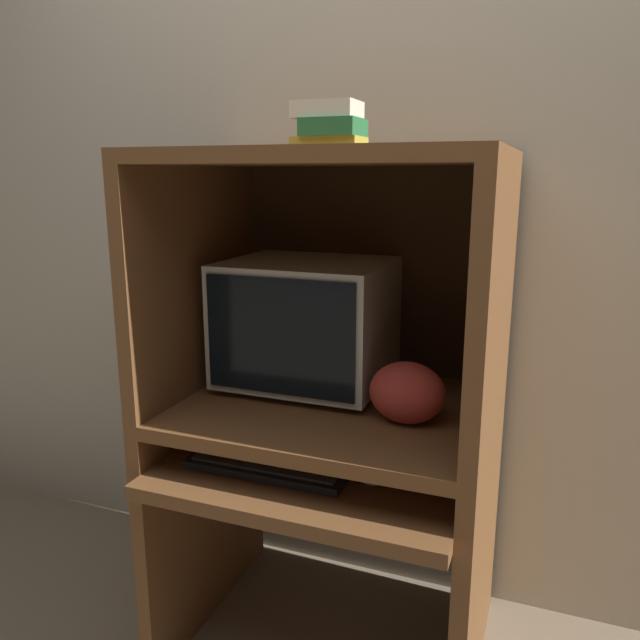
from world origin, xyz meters
The scene contains 9 objects.
wall_back centered at (0.00, 0.72, 1.30)m, with size 6.00×0.06×2.60m.
desk_base centered at (0.00, 0.28, 0.38)m, with size 0.85×0.72×0.62m.
desk_monitor_shelf centered at (0.00, 0.33, 0.71)m, with size 0.85×0.66×0.13m.
hutch_upper centered at (0.00, 0.36, 1.17)m, with size 0.85×0.66×0.65m.
crt_monitor centered at (-0.12, 0.44, 0.93)m, with size 0.45×0.40×0.36m.
keyboard centered at (-0.10, 0.14, 0.63)m, with size 0.41×0.15×0.03m.
mouse centered at (0.16, 0.16, 0.63)m, with size 0.07×0.05×0.03m.
snack_bag centered at (0.22, 0.27, 0.82)m, with size 0.19×0.14×0.15m.
book_stack centered at (-0.01, 0.34, 1.45)m, with size 0.17×0.13×0.11m.
Camera 1 is at (0.54, -1.15, 1.34)m, focal length 35.00 mm.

